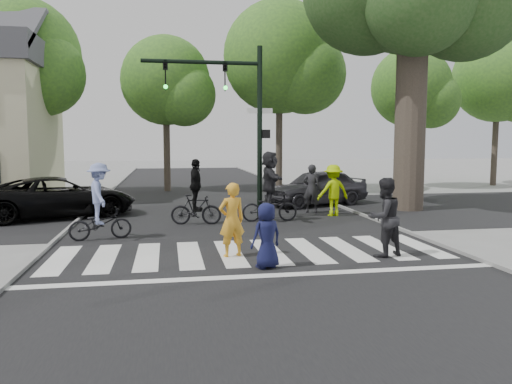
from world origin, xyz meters
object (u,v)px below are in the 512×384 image
(traffic_signal, at_px, (236,108))
(pedestrian_adult, at_px, (384,217))
(pedestrian_child, at_px, (267,236))
(cyclist_left, at_px, (100,207))
(cyclist_mid, at_px, (196,198))
(cyclist_right, at_px, (270,190))
(car_suv, at_px, (59,197))
(pedestrian_woman, at_px, (232,220))
(car_grey, at_px, (316,187))

(traffic_signal, height_order, pedestrian_adult, traffic_signal)
(pedestrian_child, height_order, cyclist_left, cyclist_left)
(pedestrian_child, distance_m, cyclist_left, 5.57)
(cyclist_mid, height_order, cyclist_right, cyclist_right)
(pedestrian_adult, bearing_deg, cyclist_mid, -70.25)
(cyclist_mid, height_order, car_suv, cyclist_mid)
(pedestrian_adult, xyz_separation_m, car_suv, (-8.93, 7.83, -0.21))
(traffic_signal, bearing_deg, pedestrian_child, -92.18)
(traffic_signal, relative_size, cyclist_mid, 2.76)
(pedestrian_woman, bearing_deg, car_suv, -68.57)
(car_grey, bearing_deg, car_suv, -99.38)
(car_suv, bearing_deg, pedestrian_child, -164.44)
(cyclist_right, relative_size, car_suv, 0.45)
(traffic_signal, bearing_deg, cyclist_mid, -151.21)
(pedestrian_child, bearing_deg, cyclist_right, -123.11)
(pedestrian_adult, xyz_separation_m, cyclist_right, (-1.63, 5.60, 0.13))
(pedestrian_woman, height_order, car_suv, pedestrian_woman)
(cyclist_left, height_order, cyclist_right, cyclist_right)
(cyclist_left, relative_size, car_suv, 0.41)
(pedestrian_child, bearing_deg, cyclist_mid, -99.70)
(pedestrian_woman, relative_size, pedestrian_child, 1.24)
(traffic_signal, xyz_separation_m, cyclist_mid, (-1.44, -0.79, -3.01))
(cyclist_left, height_order, car_grey, cyclist_left)
(pedestrian_child, relative_size, car_grey, 0.32)
(pedestrian_woman, height_order, pedestrian_adult, pedestrian_adult)
(car_suv, bearing_deg, pedestrian_woman, -163.04)
(cyclist_mid, relative_size, cyclist_right, 0.90)
(pedestrian_child, height_order, car_suv, car_suv)
(car_suv, bearing_deg, cyclist_mid, -136.82)
(pedestrian_adult, bearing_deg, pedestrian_child, -6.45)
(pedestrian_adult, relative_size, car_suv, 0.36)
(cyclist_mid, bearing_deg, car_grey, 37.34)
(pedestrian_woman, bearing_deg, car_grey, -133.65)
(cyclist_right, bearing_deg, pedestrian_adult, -73.75)
(pedestrian_child, xyz_separation_m, pedestrian_adult, (2.98, 0.61, 0.23))
(pedestrian_child, relative_size, cyclist_right, 0.60)
(traffic_signal, distance_m, car_suv, 7.16)
(cyclist_mid, bearing_deg, cyclist_right, 4.94)
(pedestrian_adult, relative_size, cyclist_mid, 0.87)
(cyclist_left, height_order, car_suv, cyclist_left)
(traffic_signal, relative_size, car_suv, 1.13)
(traffic_signal, relative_size, cyclist_right, 2.49)
(traffic_signal, height_order, car_suv, traffic_signal)
(pedestrian_woman, bearing_deg, pedestrian_adult, 154.93)
(cyclist_right, bearing_deg, cyclist_mid, -175.06)
(pedestrian_woman, distance_m, car_grey, 10.08)
(car_suv, bearing_deg, cyclist_left, -175.92)
(traffic_signal, bearing_deg, cyclist_right, -27.68)
(traffic_signal, relative_size, pedestrian_child, 4.17)
(cyclist_left, distance_m, cyclist_mid, 3.47)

